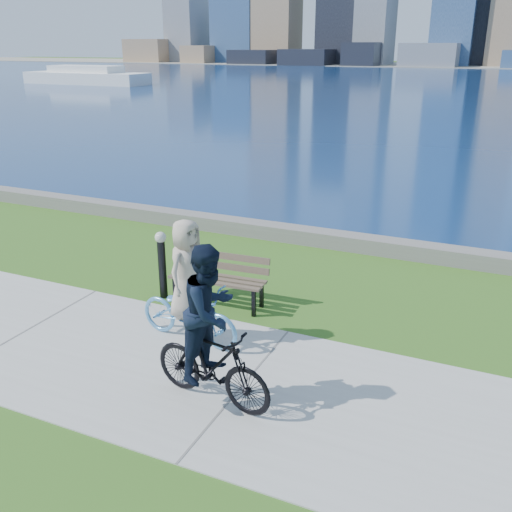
{
  "coord_description": "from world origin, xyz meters",
  "views": [
    {
      "loc": [
        2.99,
        -6.16,
        4.52
      ],
      "look_at": [
        -0.77,
        2.17,
        1.1
      ],
      "focal_mm": 40.0,
      "sensor_mm": 36.0,
      "label": 1
    }
  ],
  "objects_px": {
    "park_bench": "(220,275)",
    "cyclist_man": "(211,339)",
    "cyclist_woman": "(188,297)",
    "bollard_lamp": "(162,260)"
  },
  "relations": [
    {
      "from": "park_bench",
      "to": "cyclist_man",
      "type": "relative_size",
      "value": 0.81
    },
    {
      "from": "cyclist_woman",
      "to": "cyclist_man",
      "type": "bearing_deg",
      "value": -133.29
    },
    {
      "from": "park_bench",
      "to": "cyclist_woman",
      "type": "distance_m",
      "value": 1.51
    },
    {
      "from": "park_bench",
      "to": "bollard_lamp",
      "type": "xyz_separation_m",
      "value": [
        -1.1,
        -0.21,
        0.18
      ]
    },
    {
      "from": "park_bench",
      "to": "cyclist_man",
      "type": "bearing_deg",
      "value": -67.84
    },
    {
      "from": "cyclist_woman",
      "to": "cyclist_man",
      "type": "distance_m",
      "value": 1.76
    },
    {
      "from": "park_bench",
      "to": "bollard_lamp",
      "type": "height_order",
      "value": "bollard_lamp"
    },
    {
      "from": "bollard_lamp",
      "to": "cyclist_man",
      "type": "height_order",
      "value": "cyclist_man"
    },
    {
      "from": "park_bench",
      "to": "bollard_lamp",
      "type": "relative_size",
      "value": 1.39
    },
    {
      "from": "bollard_lamp",
      "to": "cyclist_woman",
      "type": "xyz_separation_m",
      "value": [
        1.32,
        -1.27,
        0.03
      ]
    }
  ]
}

